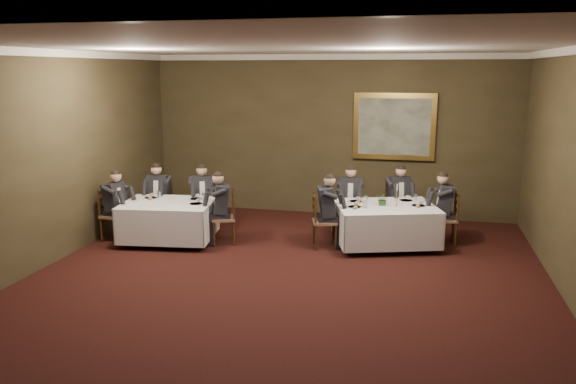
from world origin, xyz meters
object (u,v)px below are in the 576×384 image
at_px(chair_main_backleft, 350,218).
at_px(chair_sec_backright, 203,216).
at_px(diner_main_backright, 398,206).
at_px(centerpiece, 383,198).
at_px(chair_sec_endright, 224,229).
at_px(chair_main_endleft, 324,232).
at_px(diner_sec_backleft, 160,204).
at_px(diner_sec_endright, 223,217).
at_px(diner_main_endleft, 325,220).
at_px(chair_sec_backleft, 160,215).
at_px(painting, 394,127).
at_px(diner_sec_backright, 203,205).
at_px(chair_main_backright, 397,217).
at_px(chair_main_endright, 445,229).
at_px(diner_main_endright, 445,218).
at_px(diner_main_backleft, 350,207).
at_px(table_main, 385,222).
at_px(table_second, 169,219).
at_px(chair_sec_endleft, 115,226).
at_px(candlestick, 397,198).
at_px(diner_sec_endleft, 115,214).

xyz_separation_m(chair_main_backleft, chair_sec_backright, (-2.91, -0.50, 0.00)).
distance_m(chair_main_backleft, diner_main_backright, 0.98).
bearing_deg(centerpiece, chair_sec_endright, -169.50).
xyz_separation_m(chair_main_endleft, diner_sec_backleft, (-3.45, 0.44, 0.23)).
bearing_deg(chair_sec_endright, diner_sec_endright, 90.00).
xyz_separation_m(diner_main_endleft, chair_sec_backleft, (-3.46, 0.45, -0.23)).
xyz_separation_m(diner_sec_endright, painting, (2.93, 2.61, 1.48)).
distance_m(diner_sec_backright, chair_sec_endright, 1.06).
xyz_separation_m(diner_sec_backleft, chair_sec_backright, (0.88, 0.13, -0.23)).
distance_m(chair_main_backright, chair_main_endright, 1.13).
distance_m(diner_main_endright, diner_sec_backright, 4.71).
bearing_deg(chair_main_endright, diner_main_backright, 48.88).
distance_m(diner_main_backleft, chair_main_endleft, 1.14).
bearing_deg(table_main, diner_main_backright, 79.85).
bearing_deg(centerpiece, table_second, -170.23).
bearing_deg(chair_main_backright, chair_sec_backleft, -13.38).
bearing_deg(diner_sec_endright, diner_main_backleft, -80.37).
bearing_deg(diner_sec_endright, chair_main_backleft, -80.13).
height_order(diner_main_endleft, diner_sec_endright, same).
height_order(chair_main_endleft, chair_sec_endright, same).
bearing_deg(chair_sec_endleft, table_main, 104.98).
distance_m(diner_main_endleft, diner_sec_backright, 2.63).
bearing_deg(chair_main_backright, diner_sec_endright, 2.34).
distance_m(chair_sec_backleft, candlestick, 4.76).
height_order(table_second, chair_main_backright, chair_main_backright).
height_order(table_second, diner_main_endright, diner_main_endright).
distance_m(diner_sec_backleft, diner_sec_backright, 0.90).
bearing_deg(diner_main_backright, diner_main_endright, 118.64).
height_order(diner_main_backright, diner_main_endright, same).
bearing_deg(centerpiece, painting, 88.39).
xyz_separation_m(chair_main_endleft, painting, (1.08, 2.41, 1.71)).
relative_size(table_main, centerpiece, 8.22).
distance_m(diner_main_backleft, diner_sec_backright, 2.95).
height_order(chair_sec_backright, chair_sec_endleft, same).
relative_size(diner_sec_backleft, diner_sec_backright, 1.00).
relative_size(diner_main_endright, chair_sec_backright, 1.35).
height_order(diner_main_backright, diner_main_endleft, same).
relative_size(chair_main_backright, chair_sec_endleft, 1.00).
height_order(chair_main_endleft, diner_sec_endleft, diner_sec_endleft).
xyz_separation_m(diner_main_backleft, centerpiece, (0.68, -0.72, 0.38)).
height_order(chair_main_backleft, chair_main_endright, same).
bearing_deg(diner_main_endright, chair_sec_backleft, 87.88).
xyz_separation_m(diner_sec_endright, centerpiece, (2.88, 0.54, 0.38)).
distance_m(chair_main_backright, diner_main_backright, 0.23).
bearing_deg(chair_sec_endleft, candlestick, 104.59).
height_order(chair_main_backright, diner_main_endright, diner_main_endright).
distance_m(table_main, chair_main_endright, 1.14).
distance_m(centerpiece, painting, 2.35).
height_order(diner_sec_endright, chair_sec_endleft, diner_sec_endright).
relative_size(diner_main_backright, chair_main_endright, 1.35).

